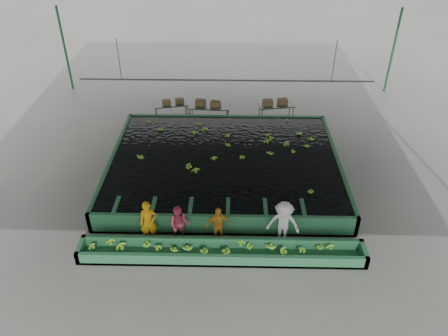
{
  "coord_description": "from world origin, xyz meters",
  "views": [
    {
      "loc": [
        0.33,
        -14.53,
        11.2
      ],
      "look_at": [
        0.0,
        0.5,
        1.0
      ],
      "focal_mm": 35.0,
      "sensor_mm": 36.0,
      "label": 1
    }
  ],
  "objects_px": {
    "sorting_trough": "(221,252)",
    "packing_table_mid": "(209,114)",
    "box_stack_mid": "(208,106)",
    "box_stack_right": "(275,104)",
    "packing_table_right": "(276,112)",
    "worker_d": "(283,223)",
    "flotation_tank": "(224,166)",
    "worker_c": "(218,225)",
    "box_stack_left": "(173,104)",
    "worker_a": "(149,222)",
    "worker_b": "(179,225)",
    "packing_table_left": "(171,111)"
  },
  "relations": [
    {
      "from": "worker_d",
      "to": "packing_table_mid",
      "type": "distance_m",
      "value": 9.67
    },
    {
      "from": "worker_a",
      "to": "worker_b",
      "type": "bearing_deg",
      "value": -11.56
    },
    {
      "from": "sorting_trough",
      "to": "worker_a",
      "type": "xyz_separation_m",
      "value": [
        -2.63,
        0.8,
        0.6
      ]
    },
    {
      "from": "sorting_trough",
      "to": "box_stack_right",
      "type": "relative_size",
      "value": 7.51
    },
    {
      "from": "worker_c",
      "to": "worker_a",
      "type": "bearing_deg",
      "value": 167.09
    },
    {
      "from": "box_stack_mid",
      "to": "worker_b",
      "type": "bearing_deg",
      "value": -93.45
    },
    {
      "from": "sorting_trough",
      "to": "packing_table_mid",
      "type": "distance_m",
      "value": 10.0
    },
    {
      "from": "box_stack_left",
      "to": "worker_a",
      "type": "bearing_deg",
      "value": -88.43
    },
    {
      "from": "worker_c",
      "to": "worker_d",
      "type": "height_order",
      "value": "worker_d"
    },
    {
      "from": "sorting_trough",
      "to": "packing_table_mid",
      "type": "height_order",
      "value": "packing_table_mid"
    },
    {
      "from": "worker_c",
      "to": "box_stack_right",
      "type": "relative_size",
      "value": 1.15
    },
    {
      "from": "flotation_tank",
      "to": "worker_c",
      "type": "height_order",
      "value": "worker_c"
    },
    {
      "from": "sorting_trough",
      "to": "box_stack_mid",
      "type": "relative_size",
      "value": 7.55
    },
    {
      "from": "worker_c",
      "to": "sorting_trough",
      "type": "bearing_deg",
      "value": -92.71
    },
    {
      "from": "worker_a",
      "to": "worker_c",
      "type": "relative_size",
      "value": 1.11
    },
    {
      "from": "packing_table_right",
      "to": "worker_a",
      "type": "bearing_deg",
      "value": -118.9
    },
    {
      "from": "sorting_trough",
      "to": "packing_table_left",
      "type": "xyz_separation_m",
      "value": [
        -3.02,
        10.47,
        0.17
      ]
    },
    {
      "from": "flotation_tank",
      "to": "packing_table_mid",
      "type": "xyz_separation_m",
      "value": [
        -0.92,
        4.86,
        0.05
      ]
    },
    {
      "from": "box_stack_left",
      "to": "packing_table_mid",
      "type": "bearing_deg",
      "value": -14.75
    },
    {
      "from": "worker_b",
      "to": "packing_table_left",
      "type": "height_order",
      "value": "worker_b"
    },
    {
      "from": "worker_d",
      "to": "packing_table_right",
      "type": "xyz_separation_m",
      "value": [
        0.51,
        9.62,
        -0.47
      ]
    },
    {
      "from": "packing_table_right",
      "to": "worker_d",
      "type": "bearing_deg",
      "value": -93.03
    },
    {
      "from": "box_stack_mid",
      "to": "sorting_trough",
      "type": "bearing_deg",
      "value": -84.42
    },
    {
      "from": "flotation_tank",
      "to": "packing_table_right",
      "type": "height_order",
      "value": "flotation_tank"
    },
    {
      "from": "worker_a",
      "to": "packing_table_right",
      "type": "distance_m",
      "value": 10.99
    },
    {
      "from": "worker_a",
      "to": "box_stack_right",
      "type": "distance_m",
      "value": 11.0
    },
    {
      "from": "worker_c",
      "to": "packing_table_right",
      "type": "height_order",
      "value": "worker_c"
    },
    {
      "from": "worker_c",
      "to": "packing_table_right",
      "type": "xyz_separation_m",
      "value": [
        2.83,
        9.62,
        -0.34
      ]
    },
    {
      "from": "sorting_trough",
      "to": "worker_d",
      "type": "distance_m",
      "value": 2.41
    },
    {
      "from": "worker_a",
      "to": "box_stack_mid",
      "type": "relative_size",
      "value": 1.29
    },
    {
      "from": "packing_table_right",
      "to": "box_stack_right",
      "type": "xyz_separation_m",
      "value": [
        -0.08,
        0.06,
        0.43
      ]
    },
    {
      "from": "sorting_trough",
      "to": "worker_a",
      "type": "relative_size",
      "value": 5.85
    },
    {
      "from": "sorting_trough",
      "to": "packing_table_mid",
      "type": "relative_size",
      "value": 4.56
    },
    {
      "from": "packing_table_left",
      "to": "packing_table_right",
      "type": "xyz_separation_m",
      "value": [
        5.71,
        -0.05,
        0.01
      ]
    },
    {
      "from": "sorting_trough",
      "to": "worker_d",
      "type": "xyz_separation_m",
      "value": [
        2.18,
        0.8,
        0.65
      ]
    },
    {
      "from": "worker_d",
      "to": "packing_table_left",
      "type": "distance_m",
      "value": 10.99
    },
    {
      "from": "packing_table_left",
      "to": "box_stack_left",
      "type": "bearing_deg",
      "value": 3.63
    },
    {
      "from": "worker_a",
      "to": "packing_table_mid",
      "type": "height_order",
      "value": "worker_a"
    },
    {
      "from": "flotation_tank",
      "to": "worker_b",
      "type": "distance_m",
      "value": 4.57
    },
    {
      "from": "box_stack_left",
      "to": "worker_d",
      "type": "bearing_deg",
      "value": -62.36
    },
    {
      "from": "worker_a",
      "to": "box_stack_right",
      "type": "height_order",
      "value": "worker_a"
    },
    {
      "from": "box_stack_mid",
      "to": "worker_d",
      "type": "bearing_deg",
      "value": -71.03
    },
    {
      "from": "packing_table_left",
      "to": "packing_table_mid",
      "type": "height_order",
      "value": "packing_table_mid"
    },
    {
      "from": "worker_a",
      "to": "packing_table_mid",
      "type": "distance_m",
      "value": 9.32
    },
    {
      "from": "worker_a",
      "to": "box_stack_left",
      "type": "distance_m",
      "value": 9.68
    },
    {
      "from": "box_stack_mid",
      "to": "box_stack_right",
      "type": "bearing_deg",
      "value": 8.16
    },
    {
      "from": "sorting_trough",
      "to": "box_stack_left",
      "type": "bearing_deg",
      "value": 105.43
    },
    {
      "from": "worker_d",
      "to": "packing_table_mid",
      "type": "xyz_separation_m",
      "value": [
        -3.1,
        9.16,
        -0.4
      ]
    },
    {
      "from": "worker_b",
      "to": "packing_table_mid",
      "type": "height_order",
      "value": "worker_b"
    },
    {
      "from": "worker_c",
      "to": "packing_table_left",
      "type": "xyz_separation_m",
      "value": [
        -2.88,
        9.67,
        -0.35
      ]
    }
  ]
}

